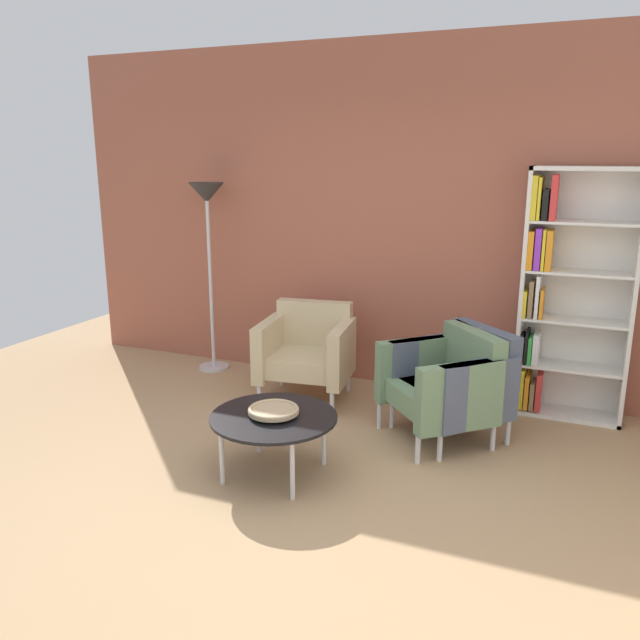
% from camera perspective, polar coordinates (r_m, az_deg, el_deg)
% --- Properties ---
extents(ground_plane, '(8.32, 8.32, 0.00)m').
position_cam_1_polar(ground_plane, '(3.75, -3.57, -17.46)').
color(ground_plane, tan).
extents(brick_back_panel, '(6.40, 0.12, 2.90)m').
position_cam_1_polar(brick_back_panel, '(5.52, 7.70, 8.83)').
color(brick_back_panel, '#9E5642').
rests_on(brick_back_panel, ground_plane).
extents(bookshelf_tall, '(0.80, 0.30, 1.90)m').
position_cam_1_polar(bookshelf_tall, '(5.19, 20.86, 2.13)').
color(bookshelf_tall, silver).
rests_on(bookshelf_tall, ground_plane).
extents(coffee_table_low, '(0.80, 0.80, 0.40)m').
position_cam_1_polar(coffee_table_low, '(4.08, -4.13, -8.82)').
color(coffee_table_low, black).
rests_on(coffee_table_low, ground_plane).
extents(decorative_bowl, '(0.32, 0.32, 0.05)m').
position_cam_1_polar(decorative_bowl, '(4.05, -4.14, -7.99)').
color(decorative_bowl, tan).
rests_on(decorative_bowl, coffee_table_low).
extents(armchair_spare_guest, '(0.80, 0.75, 0.78)m').
position_cam_1_polar(armchair_spare_guest, '(5.31, -1.13, -2.67)').
color(armchair_spare_guest, '#C6B289').
rests_on(armchair_spare_guest, ground_plane).
extents(armchair_corner_red, '(0.95, 0.95, 0.78)m').
position_cam_1_polar(armchair_corner_red, '(4.64, 10.96, -5.53)').
color(armchair_corner_red, slate).
rests_on(armchair_corner_red, ground_plane).
extents(armchair_near_window, '(0.95, 0.95, 0.78)m').
position_cam_1_polar(armchair_near_window, '(4.71, 12.13, -5.26)').
color(armchair_near_window, '#4C566B').
rests_on(armchair_near_window, ground_plane).
extents(floor_lamp_torchiere, '(0.32, 0.32, 1.74)m').
position_cam_1_polar(floor_lamp_torchiere, '(5.94, -9.94, 9.13)').
color(floor_lamp_torchiere, silver).
rests_on(floor_lamp_torchiere, ground_plane).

